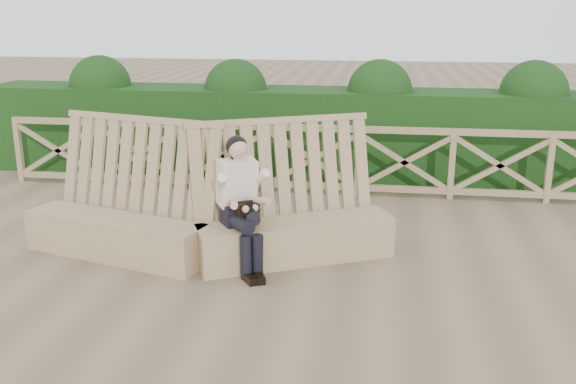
# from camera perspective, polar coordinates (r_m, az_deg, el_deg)

# --- Properties ---
(ground) EXTENTS (60.00, 60.00, 0.00)m
(ground) POSITION_cam_1_polar(r_m,az_deg,el_deg) (7.02, -1.12, -7.95)
(ground) COLOR brown
(ground) RESTS_ON ground
(bench) EXTENTS (4.43, 1.71, 1.62)m
(bench) POSITION_cam_1_polar(r_m,az_deg,el_deg) (7.64, -7.33, -2.77)
(bench) COLOR #917752
(bench) RESTS_ON ground
(woman) EXTENTS (0.71, 0.93, 1.50)m
(woman) POSITION_cam_1_polar(r_m,az_deg,el_deg) (7.18, -4.19, -0.58)
(woman) COLOR black
(woman) RESTS_ON ground
(guardrail) EXTENTS (10.10, 0.09, 1.10)m
(guardrail) POSITION_cam_1_polar(r_m,az_deg,el_deg) (10.14, 2.19, 2.95)
(guardrail) COLOR #8A6F50
(guardrail) RESTS_ON ground
(hedge) EXTENTS (12.00, 1.20, 1.50)m
(hedge) POSITION_cam_1_polar(r_m,az_deg,el_deg) (11.27, 2.89, 5.29)
(hedge) COLOR black
(hedge) RESTS_ON ground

